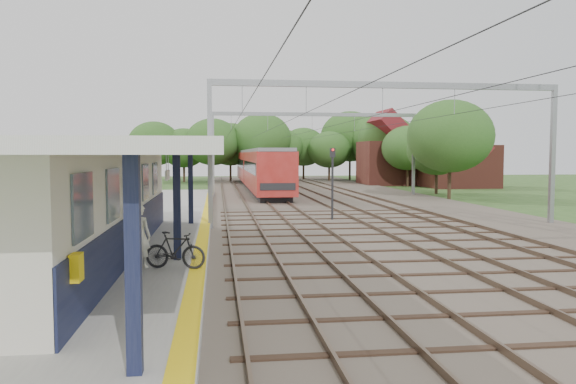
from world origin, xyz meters
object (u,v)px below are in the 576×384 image
bicycle (175,250)px  signal_post (332,177)px  train (258,168)px  person (140,236)px

bicycle → signal_post: bearing=-12.8°
bicycle → train: (5.37, 41.30, 1.30)m
person → train: (6.37, 41.03, 0.92)m
person → bicycle: (1.00, -0.27, -0.38)m
bicycle → train: train is taller
bicycle → signal_post: size_ratio=0.45×
person → train: train is taller
train → signal_post: 28.19m
signal_post → bicycle: bearing=-124.3°
train → person: bearing=-98.8°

